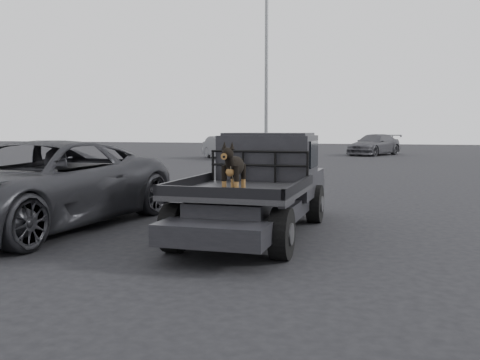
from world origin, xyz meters
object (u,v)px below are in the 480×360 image
(dog, at_px, (234,170))
(distant_car_b, at_px, (374,145))
(flatbed_ute, at_px, (256,209))
(distant_car_a, at_px, (224,147))
(parked_suv, at_px, (38,185))
(floodlight_near, at_px, (267,12))

(dog, bearing_deg, distant_car_b, 88.92)
(flatbed_ute, height_order, distant_car_b, distant_car_b)
(distant_car_a, distance_m, distant_car_b, 11.34)
(parked_suv, xyz_separation_m, distant_car_a, (-4.01, 23.41, -0.13))
(distant_car_a, bearing_deg, parked_suv, -118.95)
(parked_suv, relative_size, distant_car_a, 1.40)
(flatbed_ute, height_order, parked_suv, parked_suv)
(floodlight_near, bearing_deg, parked_suv, -89.22)
(floodlight_near, bearing_deg, distant_car_b, 65.75)
(floodlight_near, bearing_deg, distant_car_a, 131.41)
(dog, relative_size, distant_car_b, 0.14)
(flatbed_ute, relative_size, floodlight_near, 0.37)
(flatbed_ute, distance_m, floodlight_near, 20.46)
(distant_car_a, height_order, distant_car_b, distant_car_b)
(dog, bearing_deg, parked_suv, 163.67)
(parked_suv, bearing_deg, floodlight_near, 95.12)
(distant_car_a, bearing_deg, distant_car_b, -0.03)
(distant_car_a, bearing_deg, dog, -110.15)
(dog, relative_size, floodlight_near, 0.05)
(flatbed_ute, height_order, distant_car_a, distant_car_a)
(distant_car_a, bearing_deg, floodlight_near, -87.27)
(distant_car_a, relative_size, distant_car_b, 0.83)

